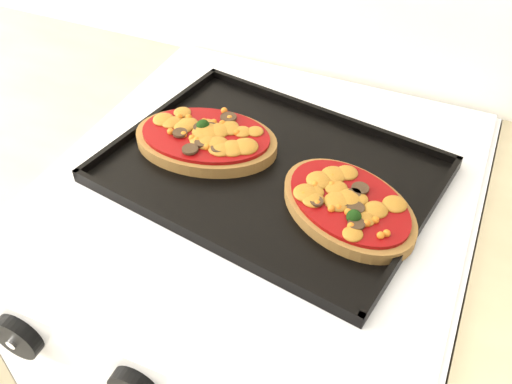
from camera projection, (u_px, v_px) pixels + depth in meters
The scene contains 6 objects.
stove at pixel (261, 349), 1.13m from camera, with size 0.60×0.60×0.91m, color white.
control_panel at pixel (153, 377), 0.65m from camera, with size 0.60×0.02×0.09m, color white.
knob_left at pixel (18, 337), 0.69m from camera, with size 0.06×0.06×0.02m, color black.
baking_tray at pixel (270, 169), 0.81m from camera, with size 0.45×0.33×0.02m, color black.
pizza_left at pixel (206, 138), 0.84m from camera, with size 0.21×0.14×0.03m, color brown, non-canonical shape.
pizza_right at pixel (348, 204), 0.74m from camera, with size 0.20×0.14×0.03m, color brown, non-canonical shape.
Camera 1 is at (0.24, 1.13, 1.45)m, focal length 40.00 mm.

